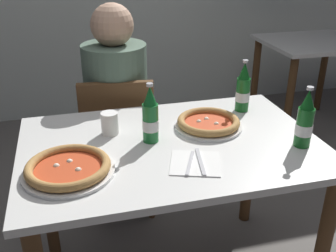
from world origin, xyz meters
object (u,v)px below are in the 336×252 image
object	(u,v)px
chair_behind_table	(118,138)
pizza_margherita_near	(208,123)
dining_table_background	(312,60)
beer_bottle_right	(243,90)
diner_seated	(118,118)
beer_bottle_left	(150,118)
beer_bottle_center	(305,122)
dining_table_main	(171,167)
napkin_with_cutlery	(195,163)
pizza_marinara_far	(68,168)
paper_cup	(110,123)

from	to	relation	value
chair_behind_table	pizza_margherita_near	bearing A→B (deg)	129.86
dining_table_background	beer_bottle_right	world-z (taller)	beer_bottle_right
chair_behind_table	beer_bottle_right	world-z (taller)	beer_bottle_right
diner_seated	beer_bottle_left	size ratio (longest dim) A/B	4.89
diner_seated	beer_bottle_center	distance (m)	1.06
dining_table_main	napkin_with_cutlery	distance (m)	0.22
dining_table_main	dining_table_background	distance (m)	2.10
beer_bottle_right	napkin_with_cutlery	world-z (taller)	beer_bottle_right
diner_seated	beer_bottle_center	world-z (taller)	diner_seated
dining_table_background	pizza_margherita_near	size ratio (longest dim) A/B	2.74
pizza_marinara_far	beer_bottle_left	distance (m)	0.38
pizza_marinara_far	beer_bottle_right	distance (m)	0.90
diner_seated	dining_table_main	bearing A→B (deg)	-78.75
diner_seated	dining_table_background	size ratio (longest dim) A/B	1.51
dining_table_background	paper_cup	world-z (taller)	paper_cup
dining_table_background	pizza_margherita_near	world-z (taller)	pizza_margherita_near
beer_bottle_left	beer_bottle_center	size ratio (longest dim) A/B	1.00
pizza_marinara_far	beer_bottle_center	distance (m)	0.91
dining_table_main	beer_bottle_center	bearing A→B (deg)	-17.64
beer_bottle_left	beer_bottle_center	xyz separation A→B (m)	(0.57, -0.19, 0.00)
dining_table_background	beer_bottle_right	bearing A→B (deg)	-134.86
beer_bottle_right	beer_bottle_left	bearing A→B (deg)	-157.76
napkin_with_cutlery	dining_table_main	bearing A→B (deg)	103.00
dining_table_main	diner_seated	bearing A→B (deg)	101.25
diner_seated	beer_bottle_center	bearing A→B (deg)	-52.59
diner_seated	pizza_margherita_near	xyz separation A→B (m)	(0.32, -0.57, 0.19)
dining_table_background	napkin_with_cutlery	distance (m)	2.20
beer_bottle_left	dining_table_main	bearing A→B (deg)	-23.99
diner_seated	chair_behind_table	bearing A→B (deg)	-99.77
napkin_with_cutlery	dining_table_background	bearing A→B (deg)	45.97
chair_behind_table	pizza_margherita_near	world-z (taller)	chair_behind_table
dining_table_background	beer_bottle_right	xyz separation A→B (m)	(-1.16, -1.16, 0.26)
dining_table_background	beer_bottle_right	size ratio (longest dim) A/B	3.24
dining_table_main	paper_cup	xyz separation A→B (m)	(-0.23, 0.14, 0.16)
paper_cup	pizza_margherita_near	bearing A→B (deg)	-6.40
chair_behind_table	beer_bottle_left	world-z (taller)	beer_bottle_left
pizza_margherita_near	paper_cup	xyz separation A→B (m)	(-0.42, 0.05, 0.03)
beer_bottle_left	paper_cup	bearing A→B (deg)	144.43
beer_bottle_left	beer_bottle_right	bearing A→B (deg)	22.24
dining_table_background	pizza_marinara_far	world-z (taller)	pizza_marinara_far
pizza_marinara_far	beer_bottle_center	xyz separation A→B (m)	(0.90, -0.02, 0.08)
beer_bottle_right	pizza_marinara_far	bearing A→B (deg)	-155.88
dining_table_background	pizza_marinara_far	distance (m)	2.51
dining_table_main	pizza_marinara_far	world-z (taller)	pizza_marinara_far
pizza_marinara_far	napkin_with_cutlery	size ratio (longest dim) A/B	1.42
dining_table_background	beer_bottle_left	world-z (taller)	beer_bottle_left
pizza_marinara_far	beer_bottle_center	size ratio (longest dim) A/B	1.31
beer_bottle_left	napkin_with_cutlery	world-z (taller)	beer_bottle_left
dining_table_background	beer_bottle_right	distance (m)	1.66
chair_behind_table	diner_seated	world-z (taller)	diner_seated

